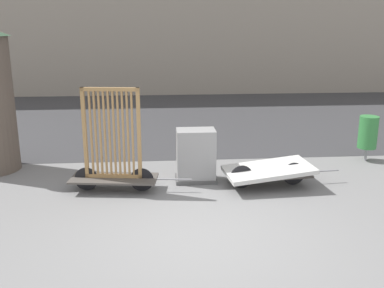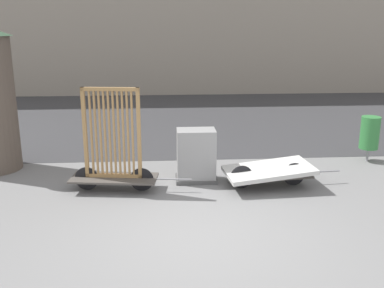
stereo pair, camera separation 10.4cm
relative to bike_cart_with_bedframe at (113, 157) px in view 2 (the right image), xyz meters
name	(u,v)px [view 2 (the right image)]	position (x,y,z in m)	size (l,w,h in m)	color
ground_plane	(201,237)	(1.56, -2.13, -0.70)	(60.00, 60.00, 0.00)	slate
road_strip	(179,118)	(1.56, 6.91, -0.70)	(56.00, 10.01, 0.01)	#38383A
bike_cart_with_bedframe	(113,157)	(0.00, 0.00, 0.00)	(2.45, 0.88, 2.09)	#4C4742
bike_cart_with_mattress	(268,171)	(3.14, 0.00, -0.38)	(2.47, 1.22, 0.48)	#4C4742
utility_cabinet	(196,157)	(1.68, 0.46, -0.19)	(0.86, 0.59, 1.12)	#4C4C4C
trash_bin	(370,133)	(5.95, 1.56, 0.00)	(0.45, 0.45, 1.10)	gray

